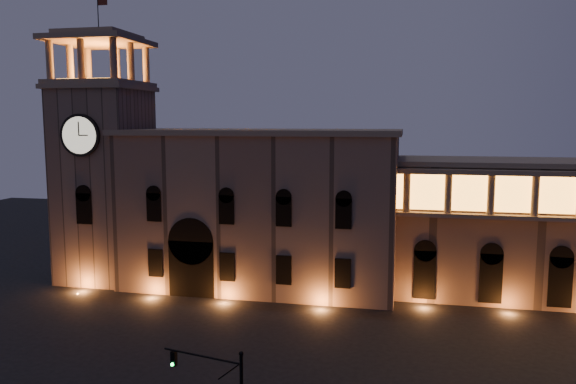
% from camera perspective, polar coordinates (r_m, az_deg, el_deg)
% --- Properties ---
extents(ground, '(160.00, 160.00, 0.00)m').
position_cam_1_polar(ground, '(44.67, -7.68, -17.33)').
color(ground, black).
rests_on(ground, ground).
extents(government_building, '(30.80, 12.80, 17.60)m').
position_cam_1_polar(government_building, '(62.98, -2.89, -1.69)').
color(government_building, '#7A6150').
rests_on(government_building, ground).
extents(clock_tower, '(9.80, 9.80, 32.40)m').
position_cam_1_polar(clock_tower, '(68.73, -18.14, 1.84)').
color(clock_tower, '#7A6150').
rests_on(clock_tower, ground).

